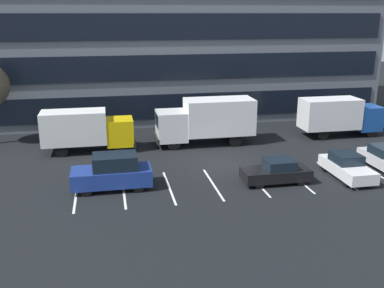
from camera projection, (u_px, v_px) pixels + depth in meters
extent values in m
plane|color=black|center=(220.00, 164.00, 31.30)|extent=(120.00, 120.00, 0.00)
cube|color=slate|center=(178.00, 8.00, 45.13)|extent=(39.08, 13.11, 21.60)
cube|color=black|center=(190.00, 106.00, 41.44)|extent=(37.52, 0.16, 2.30)
cube|color=black|center=(190.00, 67.00, 40.40)|extent=(37.52, 0.16, 2.30)
cube|color=black|center=(190.00, 27.00, 39.37)|extent=(37.52, 0.16, 2.30)
cube|color=silver|center=(76.00, 194.00, 26.15)|extent=(0.14, 5.40, 0.01)
cube|color=silver|center=(124.00, 191.00, 26.67)|extent=(0.14, 5.40, 0.01)
cube|color=silver|center=(169.00, 187.00, 27.19)|extent=(0.14, 5.40, 0.01)
cube|color=silver|center=(213.00, 184.00, 27.71)|extent=(0.14, 5.40, 0.01)
cube|color=silver|center=(256.00, 181.00, 28.22)|extent=(0.14, 5.40, 0.01)
cube|color=silver|center=(296.00, 178.00, 28.74)|extent=(0.14, 5.40, 0.01)
cube|color=silver|center=(336.00, 175.00, 29.26)|extent=(0.14, 5.40, 0.01)
cube|color=silver|center=(374.00, 172.00, 29.78)|extent=(0.14, 5.40, 0.01)
cube|color=white|center=(171.00, 126.00, 35.20)|extent=(2.34, 2.55, 2.34)
cube|color=black|center=(157.00, 121.00, 34.85)|extent=(0.06, 2.14, 1.03)
cube|color=white|center=(219.00, 116.00, 35.75)|extent=(5.52, 2.65, 2.87)
cube|color=black|center=(157.00, 139.00, 35.26)|extent=(0.21, 2.55, 0.42)
cylinder|color=black|center=(174.00, 143.00, 34.50)|extent=(1.06, 0.32, 1.06)
cylinder|color=black|center=(170.00, 136.00, 36.56)|extent=(1.06, 0.32, 1.06)
cylinder|color=black|center=(235.00, 140.00, 35.43)|extent=(1.06, 0.32, 1.06)
cylinder|color=black|center=(228.00, 133.00, 37.49)|extent=(1.06, 0.32, 1.06)
cube|color=yellow|center=(120.00, 132.00, 34.27)|extent=(2.04, 2.23, 2.04)
cube|color=black|center=(133.00, 126.00, 34.34)|extent=(0.06, 1.87, 0.90)
cube|color=white|center=(74.00, 127.00, 33.49)|extent=(4.83, 2.32, 2.51)
cube|color=black|center=(134.00, 142.00, 34.72)|extent=(0.19, 2.23, 0.37)
cylinder|color=black|center=(120.00, 141.00, 35.46)|extent=(0.93, 0.28, 0.93)
cylinder|color=black|center=(121.00, 148.00, 33.67)|extent=(0.93, 0.28, 0.93)
cylinder|color=black|center=(64.00, 144.00, 34.65)|extent=(0.93, 0.28, 0.93)
cylinder|color=black|center=(62.00, 151.00, 32.85)|extent=(0.93, 0.28, 0.93)
cube|color=#194799|center=(366.00, 118.00, 38.67)|extent=(2.10, 2.29, 2.10)
cube|color=black|center=(377.00, 112.00, 38.74)|extent=(0.06, 1.92, 0.92)
cube|color=white|center=(330.00, 113.00, 37.86)|extent=(4.95, 2.38, 2.57)
cube|color=black|center=(376.00, 127.00, 39.13)|extent=(0.19, 2.29, 0.38)
cylinder|color=black|center=(359.00, 126.00, 39.89)|extent=(0.95, 0.29, 0.95)
cylinder|color=black|center=(371.00, 132.00, 38.04)|extent=(0.95, 0.29, 0.95)
cylinder|color=black|center=(313.00, 129.00, 39.05)|extent=(0.95, 0.29, 0.95)
cylinder|color=black|center=(323.00, 135.00, 37.21)|extent=(0.95, 0.29, 0.95)
cube|color=navy|center=(112.00, 176.00, 26.80)|extent=(4.81, 2.04, 0.99)
cube|color=black|center=(115.00, 162.00, 26.58)|extent=(2.65, 1.80, 0.89)
cylinder|color=black|center=(86.00, 191.00, 25.80)|extent=(0.71, 0.23, 0.71)
cylinder|color=black|center=(87.00, 180.00, 27.48)|extent=(0.71, 0.23, 0.71)
cylinder|color=black|center=(138.00, 187.00, 26.37)|extent=(0.71, 0.23, 0.71)
cylinder|color=black|center=(136.00, 176.00, 28.05)|extent=(0.71, 0.23, 0.71)
cylinder|color=black|center=(384.00, 158.00, 31.81)|extent=(0.23, 0.61, 0.61)
cylinder|color=black|center=(364.00, 159.00, 31.51)|extent=(0.23, 0.61, 0.61)
cube|color=black|center=(276.00, 174.00, 27.81)|extent=(4.28, 1.79, 0.70)
cube|color=black|center=(279.00, 164.00, 27.66)|extent=(1.80, 1.58, 0.60)
cylinder|color=black|center=(259.00, 184.00, 26.91)|extent=(0.60, 0.22, 0.60)
cylinder|color=black|center=(251.00, 175.00, 28.37)|extent=(0.60, 0.22, 0.60)
cylinder|color=black|center=(301.00, 181.00, 27.41)|extent=(0.60, 0.22, 0.60)
cylinder|color=black|center=(291.00, 172.00, 28.87)|extent=(0.60, 0.22, 0.60)
cube|color=white|center=(347.00, 169.00, 28.65)|extent=(1.86, 4.44, 0.72)
cube|color=black|center=(346.00, 158.00, 28.66)|extent=(1.64, 1.87, 0.62)
cylinder|color=black|center=(370.00, 180.00, 27.54)|extent=(0.23, 0.62, 0.62)
cylinder|color=black|center=(347.00, 182.00, 27.25)|extent=(0.23, 0.62, 0.62)
cylinder|color=black|center=(346.00, 165.00, 30.22)|extent=(0.23, 0.62, 0.62)
cylinder|color=black|center=(325.00, 167.00, 29.92)|extent=(0.23, 0.62, 0.62)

